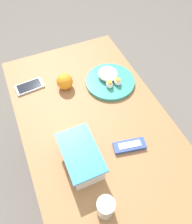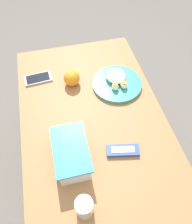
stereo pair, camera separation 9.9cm
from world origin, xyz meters
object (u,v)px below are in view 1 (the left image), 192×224
(rice_plate, at_px, (110,80))
(drinking_glass, at_px, (105,208))
(food_container, at_px, (81,158))
(candy_bar, at_px, (129,146))
(orange_fruit, at_px, (65,82))
(cell_phone, at_px, (30,86))

(rice_plate, height_order, drinking_glass, drinking_glass)
(rice_plate, xyz_separation_m, drinking_glass, (-0.56, 0.28, 0.03))
(food_container, distance_m, drinking_glass, 0.20)
(food_container, relative_size, candy_bar, 1.52)
(orange_fruit, bearing_deg, rice_plate, -104.58)
(drinking_glass, bearing_deg, orange_fruit, -5.67)
(orange_fruit, distance_m, cell_phone, 0.19)
(candy_bar, relative_size, cell_phone, 0.98)
(rice_plate, height_order, cell_phone, rice_plate)
(orange_fruit, xyz_separation_m, candy_bar, (-0.43, -0.14, -0.03))
(candy_bar, bearing_deg, food_container, 85.82)
(orange_fruit, relative_size, cell_phone, 0.56)
(rice_plate, height_order, candy_bar, rice_plate)
(orange_fruit, relative_size, drinking_glass, 0.80)
(rice_plate, distance_m, drinking_glass, 0.62)
(food_container, xyz_separation_m, orange_fruit, (0.41, -0.07, -0.00))
(rice_plate, bearing_deg, orange_fruit, 75.42)
(orange_fruit, distance_m, rice_plate, 0.23)
(food_container, height_order, rice_plate, food_container)
(orange_fruit, distance_m, drinking_glass, 0.62)
(food_container, distance_m, cell_phone, 0.49)
(food_container, bearing_deg, cell_phone, 11.48)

